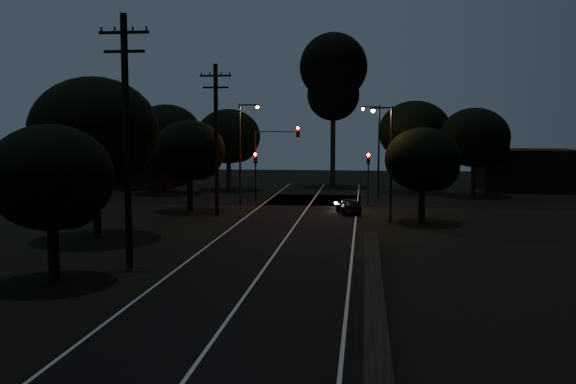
# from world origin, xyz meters

# --- Properties ---
(road_surface) EXTENTS (60.00, 70.00, 0.03)m
(road_surface) POSITION_xyz_m (0.00, 31.12, 0.01)
(road_surface) COLOR black
(road_surface) RESTS_ON ground
(retaining_wall) EXTENTS (6.93, 26.00, 1.60)m
(retaining_wall) POSITION_xyz_m (7.74, 3.00, 0.62)
(retaining_wall) COLOR black
(retaining_wall) RESTS_ON ground
(utility_pole_mid) EXTENTS (2.20, 0.30, 11.00)m
(utility_pole_mid) POSITION_xyz_m (-6.00, 15.00, 5.74)
(utility_pole_mid) COLOR black
(utility_pole_mid) RESTS_ON ground
(utility_pole_far) EXTENTS (2.20, 0.30, 10.50)m
(utility_pole_far) POSITION_xyz_m (-6.00, 32.00, 5.48)
(utility_pole_far) COLOR black
(utility_pole_far) RESTS_ON ground
(tree_left_b) EXTENTS (4.96, 4.96, 6.30)m
(tree_left_b) POSITION_xyz_m (-7.82, 11.90, 4.08)
(tree_left_b) COLOR black
(tree_left_b) RESTS_ON ground
(tree_left_c) EXTENTS (7.07, 7.07, 8.93)m
(tree_left_c) POSITION_xyz_m (-10.25, 21.86, 5.78)
(tree_left_c) COLOR black
(tree_left_c) RESTS_ON ground
(tree_left_d) EXTENTS (5.28, 5.28, 6.69)m
(tree_left_d) POSITION_xyz_m (-8.31, 33.89, 4.33)
(tree_left_d) COLOR black
(tree_left_d) RESTS_ON ground
(tree_far_nw) EXTENTS (6.27, 6.27, 7.94)m
(tree_far_nw) POSITION_xyz_m (-8.78, 49.87, 5.14)
(tree_far_nw) COLOR black
(tree_far_nw) RESTS_ON ground
(tree_far_w) EXTENTS (6.49, 6.49, 8.28)m
(tree_far_w) POSITION_xyz_m (-13.77, 45.87, 5.38)
(tree_far_w) COLOR black
(tree_far_w) RESTS_ON ground
(tree_far_ne) EXTENTS (6.85, 6.85, 8.66)m
(tree_far_ne) POSITION_xyz_m (9.24, 49.86, 5.60)
(tree_far_ne) COLOR black
(tree_far_ne) RESTS_ON ground
(tree_far_e) EXTENTS (6.22, 6.22, 7.89)m
(tree_far_e) POSITION_xyz_m (14.22, 46.87, 5.11)
(tree_far_e) COLOR black
(tree_far_e) RESTS_ON ground
(tree_right_a) EXTENTS (4.85, 4.85, 6.16)m
(tree_right_a) POSITION_xyz_m (8.17, 29.90, 3.99)
(tree_right_a) COLOR black
(tree_right_a) RESTS_ON ground
(tall_pine) EXTENTS (6.97, 6.97, 15.84)m
(tall_pine) POSITION_xyz_m (1.00, 55.00, 11.43)
(tall_pine) COLOR black
(tall_pine) RESTS_ON ground
(building_left) EXTENTS (10.00, 8.00, 4.40)m
(building_left) POSITION_xyz_m (-20.00, 52.00, 2.20)
(building_left) COLOR black
(building_left) RESTS_ON ground
(building_right) EXTENTS (9.00, 7.00, 4.00)m
(building_right) POSITION_xyz_m (20.00, 53.00, 2.00)
(building_right) COLOR black
(building_right) RESTS_ON ground
(signal_left) EXTENTS (0.28, 0.35, 4.10)m
(signal_left) POSITION_xyz_m (-4.60, 39.99, 2.84)
(signal_left) COLOR black
(signal_left) RESTS_ON ground
(signal_right) EXTENTS (0.28, 0.35, 4.10)m
(signal_right) POSITION_xyz_m (4.60, 39.99, 2.84)
(signal_right) COLOR black
(signal_right) RESTS_ON ground
(signal_mast) EXTENTS (3.70, 0.35, 6.25)m
(signal_mast) POSITION_xyz_m (-2.91, 39.99, 4.34)
(signal_mast) COLOR black
(signal_mast) RESTS_ON ground
(streetlight_a) EXTENTS (1.66, 0.26, 8.00)m
(streetlight_a) POSITION_xyz_m (-5.31, 38.00, 4.64)
(streetlight_a) COLOR black
(streetlight_a) RESTS_ON ground
(streetlight_b) EXTENTS (1.66, 0.26, 8.00)m
(streetlight_b) POSITION_xyz_m (5.31, 44.00, 4.64)
(streetlight_b) COLOR black
(streetlight_b) RESTS_ON ground
(streetlight_c) EXTENTS (1.46, 0.26, 7.50)m
(streetlight_c) POSITION_xyz_m (5.83, 30.00, 4.35)
(streetlight_c) COLOR black
(streetlight_c) RESTS_ON ground
(car) EXTENTS (2.13, 3.57, 1.14)m
(car) POSITION_xyz_m (3.20, 33.83, 0.57)
(car) COLOR black
(car) RESTS_ON ground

